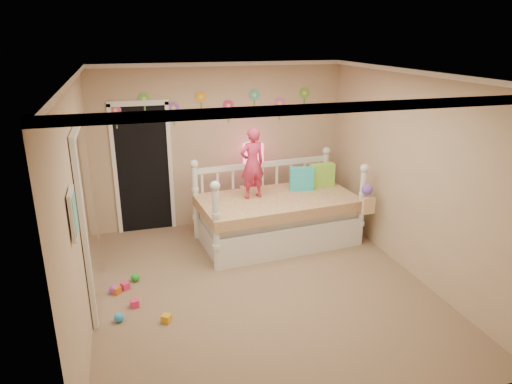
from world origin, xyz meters
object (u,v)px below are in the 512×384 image
object	(u,v)px
child	(252,163)
table_lamp	(253,159)
nightstand	(253,206)
daybed	(277,202)

from	to	relation	value
child	table_lamp	size ratio (longest dim) A/B	1.45
nightstand	table_lamp	world-z (taller)	table_lamp
nightstand	table_lamp	size ratio (longest dim) A/B	0.90
nightstand	table_lamp	xyz separation A→B (m)	(-0.00, 0.00, 0.80)
child	nightstand	xyz separation A→B (m)	(0.19, 0.63, -0.91)
daybed	child	distance (m)	0.70
daybed	table_lamp	world-z (taller)	table_lamp
table_lamp	daybed	bearing A→B (deg)	-76.91
child	table_lamp	distance (m)	0.67
child	daybed	bearing A→B (deg)	155.32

